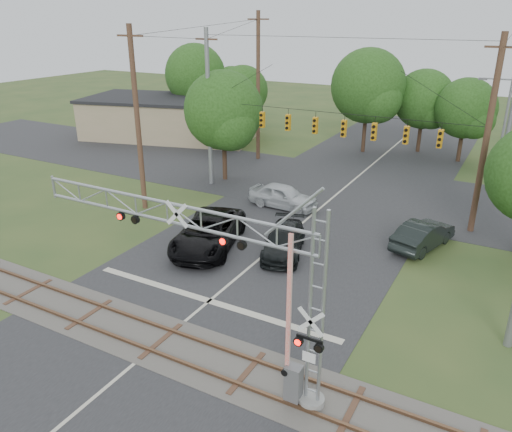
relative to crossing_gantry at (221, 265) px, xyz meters
The scene contains 14 objects.
ground 5.79m from the crossing_gantry, 153.29° to the right, with size 160.00×160.00×0.00m, color #314921.
road_main 10.03m from the crossing_gantry, 111.33° to the left, with size 14.00×90.00×0.02m, color #262628.
road_cross 23.03m from the crossing_gantry, 98.30° to the left, with size 90.00×12.00×0.02m, color #262628.
railroad_track 5.54m from the crossing_gantry, behind, with size 90.00×3.20×0.17m.
crossing_gantry is the anchor object (origin of this frame).
traffic_signal_span 18.55m from the crossing_gantry, 97.47° to the left, with size 19.34×0.36×11.50m.
pickup_black 11.46m from the crossing_gantry, 126.91° to the left, with size 3.02×6.55×1.82m, color black.
car_dark 11.05m from the crossing_gantry, 103.72° to the left, with size 2.03×4.98×1.45m, color black.
sedan_silver 17.75m from the crossing_gantry, 108.80° to the left, with size 1.93×4.79×1.63m, color #B7BBBF.
suv_dark 15.57m from the crossing_gantry, 74.25° to the left, with size 1.65×4.74×1.56m, color black.
commercial_building 39.34m from the crossing_gantry, 130.46° to the left, with size 19.67×13.48×4.18m.
streetlight 26.90m from the crossing_gantry, 75.87° to the left, with size 2.25×0.23×8.42m.
utility_poles 22.00m from the crossing_gantry, 90.85° to the left, with size 25.08×29.21×13.56m.
treeline 33.12m from the crossing_gantry, 93.29° to the left, with size 52.22×29.93×9.63m.
Camera 1 is at (11.47, -10.87, 12.31)m, focal length 35.00 mm.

